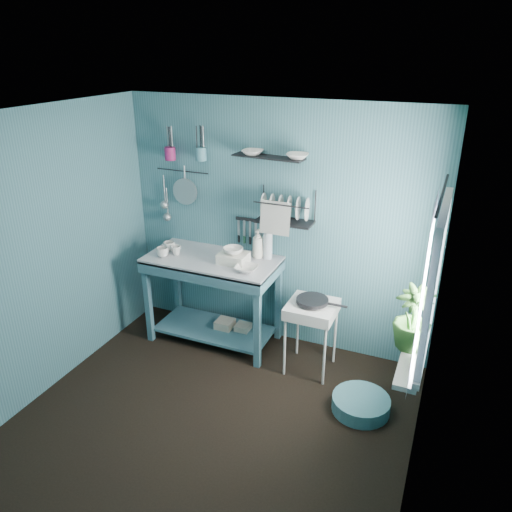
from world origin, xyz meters
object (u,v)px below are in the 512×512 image
at_px(potted_plant, 413,318).
at_px(wash_tub, 233,258).
at_px(mug_left, 162,252).
at_px(utensil_cup_teal, 201,154).
at_px(storage_tin_large, 225,329).
at_px(utensil_cup_magenta, 170,154).
at_px(mug_mid, 176,250).
at_px(mug_right, 169,246).
at_px(water_bottle, 268,245).
at_px(floor_basin, 361,404).
at_px(soap_bottle, 258,244).
at_px(storage_tin_small, 243,332).
at_px(colander, 185,192).
at_px(work_counter, 213,300).
at_px(hotplate_stand, 311,337).
at_px(frying_pan, 312,300).
at_px(dish_rack, 285,207).

bearing_deg(potted_plant, wash_tub, 159.68).
height_order(mug_left, utensil_cup_teal, utensil_cup_teal).
bearing_deg(storage_tin_large, utensil_cup_magenta, 163.13).
xyz_separation_m(mug_mid, mug_right, (-0.12, 0.06, 0.00)).
relative_size(mug_mid, potted_plant, 0.20).
relative_size(water_bottle, utensil_cup_magenta, 2.15).
bearing_deg(wash_tub, water_bottle, 41.63).
relative_size(wash_tub, floor_basin, 0.56).
bearing_deg(storage_tin_large, soap_bottle, 25.11).
xyz_separation_m(mug_left, storage_tin_small, (0.78, 0.24, -0.90)).
height_order(water_bottle, utensil_cup_magenta, utensil_cup_magenta).
xyz_separation_m(colander, potted_plant, (2.47, -0.96, -0.44)).
bearing_deg(work_counter, storage_tin_large, 34.39).
distance_m(mug_left, hotplate_stand, 1.71).
distance_m(frying_pan, dish_rack, 0.92).
bearing_deg(mug_right, storage_tin_small, 5.71).
distance_m(soap_bottle, storage_tin_large, 1.05).
relative_size(work_counter, soap_bottle, 4.48).
xyz_separation_m(soap_bottle, frying_pan, (0.68, -0.31, -0.35)).
distance_m(wash_tub, water_bottle, 0.37).
xyz_separation_m(hotplate_stand, utensil_cup_teal, (-1.32, 0.37, 1.58)).
bearing_deg(storage_tin_small, water_bottle, 32.47).
bearing_deg(mug_right, dish_rack, 9.71).
xyz_separation_m(mug_right, colander, (0.06, 0.28, 0.52)).
bearing_deg(colander, mug_mid, -79.64).
xyz_separation_m(utensil_cup_teal, storage_tin_large, (0.32, -0.20, -1.83)).
bearing_deg(dish_rack, mug_right, -174.67).
distance_m(dish_rack, utensil_cup_magenta, 1.33).
height_order(work_counter, wash_tub, wash_tub).
distance_m(water_bottle, floor_basin, 1.73).
bearing_deg(floor_basin, water_bottle, 147.52).
distance_m(utensil_cup_teal, potted_plant, 2.58).
relative_size(mug_right, utensil_cup_teal, 0.95).
xyz_separation_m(dish_rack, floor_basin, (1.00, -0.74, -1.45)).
height_order(hotplate_stand, storage_tin_large, hotplate_stand).
relative_size(work_counter, utensil_cup_magenta, 10.31).
bearing_deg(work_counter, storage_tin_small, 22.76).
relative_size(work_counter, water_bottle, 4.79).
bearing_deg(water_bottle, utensil_cup_teal, 177.29).
bearing_deg(utensil_cup_teal, storage_tin_large, -32.83).
distance_m(work_counter, storage_tin_small, 0.49).
relative_size(mug_left, storage_tin_small, 0.61).
xyz_separation_m(mug_mid, floor_basin, (2.08, -0.47, -0.93)).
xyz_separation_m(work_counter, wash_tub, (0.25, -0.02, 0.52)).
distance_m(mug_right, utensil_cup_magenta, 0.95).
xyz_separation_m(mug_left, storage_tin_large, (0.58, 0.21, -0.89)).
distance_m(hotplate_stand, colander, 1.97).
distance_m(work_counter, utensil_cup_magenta, 1.57).
bearing_deg(utensil_cup_magenta, potted_plant, -19.72).
bearing_deg(mug_mid, utensil_cup_teal, 62.73).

